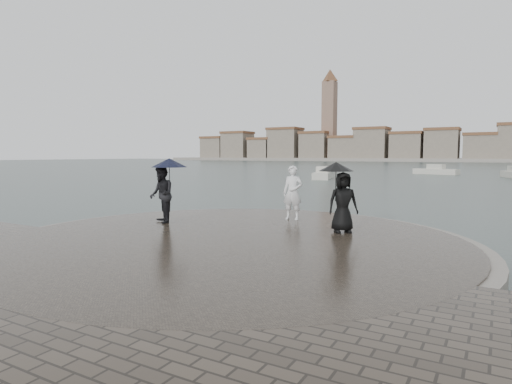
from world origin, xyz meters
The scene contains 8 objects.
ground centered at (0.00, 0.00, 0.00)m, with size 400.00×400.00×0.00m, color #2B3835.
kerb_ring centered at (0.00, 3.50, 0.16)m, with size 12.50×12.50×0.32m, color gray.
quay_tip centered at (0.00, 3.50, 0.18)m, with size 11.90×11.90×0.36m, color #2D261E.
statue centered at (0.11, 7.07, 1.26)m, with size 0.66×0.43×1.80m, color white.
visitor_left centered at (-3.15, 4.46, 1.52)m, with size 1.38×1.21×2.04m.
visitor_right centered at (2.23, 5.66, 1.45)m, with size 1.23×1.05×1.95m.
far_skyline centered at (-6.29, 160.71, 5.61)m, with size 260.00×20.00×37.00m.
boats centered at (4.14, 43.98, 0.38)m, with size 34.20×21.49×1.50m.
Camera 1 is at (6.00, -5.74, 2.51)m, focal length 30.00 mm.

